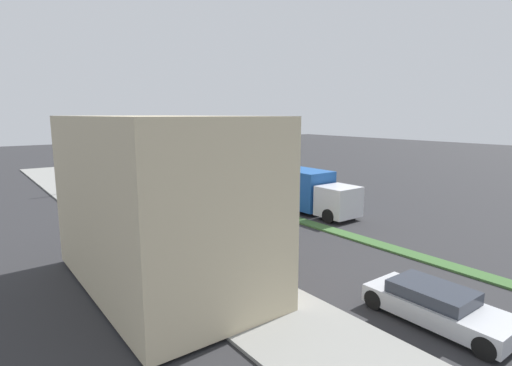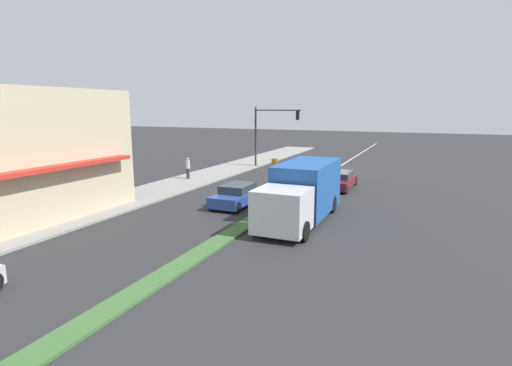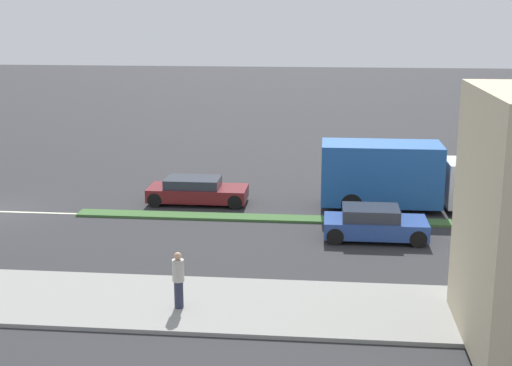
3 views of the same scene
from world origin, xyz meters
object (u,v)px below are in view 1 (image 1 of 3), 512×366
(delivery_truck, at_px, (306,190))
(sedan_maroon, at_px, (234,185))
(traffic_signal_main, at_px, (108,146))
(coupe_blue, at_px, (242,208))
(pedestrian, at_px, (102,200))
(warning_aframe_sign, at_px, (115,184))
(sedan_silver, at_px, (437,305))

(delivery_truck, bearing_deg, sedan_maroon, -90.00)
(traffic_signal_main, relative_size, coupe_blue, 1.46)
(sedan_maroon, distance_m, coupe_blue, 8.75)
(coupe_blue, bearing_deg, pedestrian, -39.43)
(traffic_signal_main, relative_size, warning_aframe_sign, 6.69)
(traffic_signal_main, relative_size, delivery_truck, 0.75)
(warning_aframe_sign, height_order, delivery_truck, delivery_truck)
(coupe_blue, bearing_deg, traffic_signal_main, -75.30)
(warning_aframe_sign, xyz_separation_m, delivery_truck, (-7.85, 16.55, 1.04))
(sedan_maroon, bearing_deg, pedestrian, 7.83)
(traffic_signal_main, height_order, pedestrian, traffic_signal_main)
(traffic_signal_main, xyz_separation_m, sedan_maroon, (-8.32, 7.39, -3.33))
(pedestrian, relative_size, sedan_maroon, 0.38)
(delivery_truck, bearing_deg, pedestrian, -32.32)
(sedan_maroon, bearing_deg, warning_aframe_sign, -43.96)
(warning_aframe_sign, bearing_deg, traffic_signal_main, 20.76)
(traffic_signal_main, bearing_deg, warning_aframe_sign, -159.24)
(traffic_signal_main, bearing_deg, pedestrian, 69.70)
(traffic_signal_main, relative_size, sedan_maroon, 1.28)
(traffic_signal_main, height_order, sedan_maroon, traffic_signal_main)
(warning_aframe_sign, relative_size, delivery_truck, 0.11)
(traffic_signal_main, distance_m, pedestrian, 10.02)
(delivery_truck, xyz_separation_m, coupe_blue, (4.40, -1.41, -0.86))
(warning_aframe_sign, distance_m, coupe_blue, 15.53)
(pedestrian, bearing_deg, sedan_maroon, -172.17)
(sedan_maroon, bearing_deg, traffic_signal_main, -41.61)
(delivery_truck, relative_size, sedan_silver, 1.65)
(traffic_signal_main, bearing_deg, sedan_maroon, 138.39)
(sedan_silver, bearing_deg, delivery_truck, -118.08)
(pedestrian, distance_m, sedan_maroon, 11.77)
(warning_aframe_sign, relative_size, sedan_maroon, 0.19)
(pedestrian, bearing_deg, coupe_blue, 140.57)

